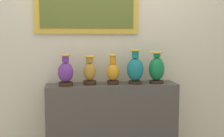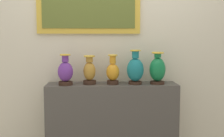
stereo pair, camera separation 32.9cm
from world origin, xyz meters
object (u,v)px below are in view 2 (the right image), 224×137
Objects in this scene: vase_emerald at (157,69)px; vase_amber at (113,72)px; vase_ochre at (89,71)px; vase_teal at (135,70)px; vase_violet at (65,72)px.

vase_amber is at bearing 179.04° from vase_emerald.
vase_ochre is at bearing 176.84° from vase_amber.
vase_teal is (0.25, -0.01, 0.02)m from vase_amber.
vase_amber is at bearing 2.58° from vase_violet.
vase_emerald is (1.00, 0.01, 0.02)m from vase_violet.
vase_emerald is at bearing -0.96° from vase_amber.
vase_amber is (0.51, 0.02, -0.00)m from vase_violet.
vase_ochre is 0.90× the size of vase_emerald.
vase_emerald reaches higher than vase_violet.
vase_ochre is 0.75m from vase_emerald.
vase_emerald reaches higher than vase_amber.
vase_amber is 0.87× the size of vase_teal.
vase_ochre is 0.50m from vase_teal.
vase_violet is 1.02× the size of vase_amber.
vase_emerald is at bearing 0.84° from vase_violet.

